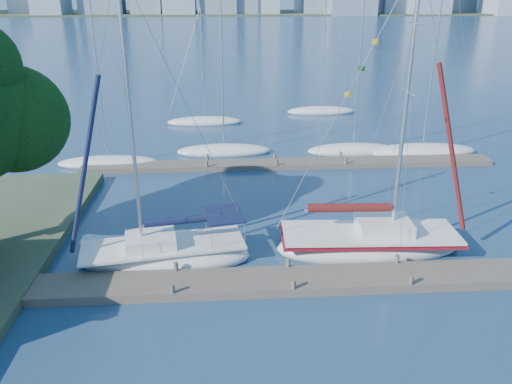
{
  "coord_description": "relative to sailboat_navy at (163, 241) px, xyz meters",
  "views": [
    {
      "loc": [
        -2.74,
        -18.56,
        11.85
      ],
      "look_at": [
        -1.24,
        4.0,
        2.81
      ],
      "focal_mm": 35.0,
      "sensor_mm": 36.0,
      "label": 1
    }
  ],
  "objects": [
    {
      "name": "sailboat_navy",
      "position": [
        0.0,
        0.0,
        0.0
      ],
      "size": [
        8.42,
        3.94,
        13.61
      ],
      "rotation": [
        0.0,
        0.0,
        0.16
      ],
      "color": "silver",
      "rests_on": "ground"
    },
    {
      "name": "near_dock",
      "position": [
        5.69,
        -2.39,
        -0.9
      ],
      "size": [
        26.0,
        2.0,
        0.4
      ],
      "primitive_type": "cube",
      "color": "brown",
      "rests_on": "ground"
    },
    {
      "name": "sailboat_maroon",
      "position": [
        9.95,
        0.42,
        -0.06
      ],
      "size": [
        9.23,
        3.37,
        14.03
      ],
      "rotation": [
        0.0,
        0.0,
        -0.04
      ],
      "color": "silver",
      "rests_on": "ground"
    },
    {
      "name": "bg_boat_3",
      "position": [
        13.18,
        16.51,
        -0.84
      ],
      "size": [
        7.41,
        2.58,
        12.46
      ],
      "rotation": [
        0.0,
        0.0,
        0.05
      ],
      "color": "silver",
      "rests_on": "ground"
    },
    {
      "name": "bg_boat_4",
      "position": [
        18.55,
        15.82,
        -0.79
      ],
      "size": [
        8.85,
        3.5,
        16.59
      ],
      "rotation": [
        0.0,
        0.0,
        0.12
      ],
      "color": "silver",
      "rests_on": "ground"
    },
    {
      "name": "far_shore",
      "position": [
        5.69,
        317.61,
        -1.1
      ],
      "size": [
        800.0,
        100.0,
        1.5
      ],
      "primitive_type": "cube",
      "color": "#38472D",
      "rests_on": "ground"
    },
    {
      "name": "bg_boat_0",
      "position": [
        -5.64,
        14.67,
        -0.86
      ],
      "size": [
        7.53,
        2.79,
        11.73
      ],
      "rotation": [
        0.0,
        0.0,
        -0.1
      ],
      "color": "silver",
      "rests_on": "ground"
    },
    {
      "name": "ground",
      "position": [
        5.69,
        -2.39,
        -1.1
      ],
      "size": [
        700.0,
        700.0,
        0.0
      ],
      "primitive_type": "plane",
      "color": "navy",
      "rests_on": "ground"
    },
    {
      "name": "bg_boat_7",
      "position": [
        13.27,
        30.65,
        -0.85
      ],
      "size": [
        7.33,
        2.73,
        12.01
      ],
      "rotation": [
        0.0,
        0.0,
        0.08
      ],
      "color": "silver",
      "rests_on": "ground"
    },
    {
      "name": "bg_boat_6",
      "position": [
        1.11,
        26.84,
        -0.86
      ],
      "size": [
        7.53,
        4.35,
        11.06
      ],
      "rotation": [
        0.0,
        0.0,
        0.33
      ],
      "color": "silver",
      "rests_on": "ground"
    },
    {
      "name": "bg_boat_1",
      "position": [
        2.94,
        17.02,
        -0.82
      ],
      "size": [
        7.74,
        4.75,
        14.43
      ],
      "rotation": [
        0.0,
        0.0,
        -0.37
      ],
      "color": "silver",
      "rests_on": "ground"
    },
    {
      "name": "far_dock",
      "position": [
        7.69,
        13.61,
        -0.92
      ],
      "size": [
        30.0,
        1.8,
        0.36
      ],
      "primitive_type": "cube",
      "color": "brown",
      "rests_on": "ground"
    }
  ]
}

